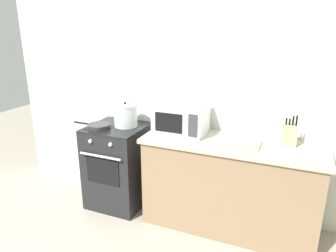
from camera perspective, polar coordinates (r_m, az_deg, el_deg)
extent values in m
plane|color=#9E9384|center=(3.23, -8.89, -19.76)|extent=(10.00, 10.00, 0.00)
cube|color=silver|center=(3.38, 3.15, 5.73)|extent=(4.40, 0.10, 2.50)
cube|color=#8C7051|center=(3.19, 11.06, -10.92)|extent=(1.64, 0.56, 0.88)
cube|color=#ADA393|center=(3.00, 11.58, -3.19)|extent=(1.70, 0.60, 0.04)
cube|color=black|center=(3.59, -9.01, -7.21)|extent=(0.60, 0.60, 0.90)
cube|color=black|center=(3.42, -9.38, -0.22)|extent=(0.60, 0.60, 0.02)
cube|color=black|center=(3.33, -11.83, -8.11)|extent=(0.39, 0.01, 0.28)
cylinder|color=silver|center=(3.24, -12.29, -5.42)|extent=(0.48, 0.02, 0.02)
cylinder|color=silver|center=(3.27, -14.00, -2.69)|extent=(0.04, 0.02, 0.04)
cylinder|color=silver|center=(3.14, -10.47, -3.33)|extent=(0.04, 0.02, 0.04)
cylinder|color=silver|center=(3.38, -7.73, 1.85)|extent=(0.25, 0.25, 0.23)
cylinder|color=silver|center=(3.35, -7.81, 3.83)|extent=(0.26, 0.26, 0.01)
sphere|color=black|center=(3.35, -7.83, 4.16)|extent=(0.03, 0.03, 0.03)
cylinder|color=silver|center=(3.44, -9.88, 3.39)|extent=(0.05, 0.01, 0.01)
cylinder|color=silver|center=(3.29, -5.59, 2.93)|extent=(0.05, 0.01, 0.01)
cylinder|color=#28282B|center=(3.37, -12.44, -0.07)|extent=(0.24, 0.24, 0.05)
cylinder|color=black|center=(3.49, -15.39, 0.52)|extent=(0.20, 0.02, 0.02)
cube|color=white|center=(3.14, 2.40, 1.39)|extent=(0.50, 0.36, 0.30)
cube|color=black|center=(2.99, 0.08, 0.60)|extent=(0.28, 0.01, 0.19)
cube|color=#38383D|center=(2.91, 4.53, 0.04)|extent=(0.09, 0.01, 0.22)
cube|color=tan|center=(2.96, 13.05, -2.97)|extent=(0.36, 0.26, 0.02)
cube|color=tan|center=(3.03, 21.30, -1.55)|extent=(0.13, 0.10, 0.19)
cylinder|color=black|center=(2.99, 20.77, 0.80)|extent=(0.02, 0.02, 0.06)
cylinder|color=black|center=(2.99, 21.30, 0.71)|extent=(0.02, 0.02, 0.06)
cylinder|color=black|center=(2.99, 21.86, 0.89)|extent=(0.02, 0.02, 0.08)
cylinder|color=black|center=(2.99, 22.40, 0.91)|extent=(0.02, 0.02, 0.09)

